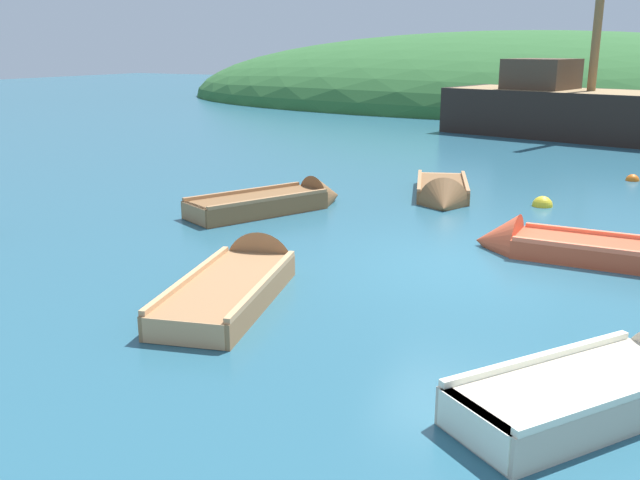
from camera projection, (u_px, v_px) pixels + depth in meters
name	position (u px, v px, depth m)	size (l,w,h in m)	color
ground_plane	(465.00, 265.00, 10.74)	(120.00, 120.00, 0.00)	#285B70
shore_hill	(517.00, 102.00, 42.58)	(44.16, 25.44, 8.35)	#2D602D
rowboat_far	(242.00, 283.00, 9.64)	(1.90, 3.60, 1.04)	#9E7047
rowboat_portside	(442.00, 195.00, 15.42)	(2.05, 3.33, 1.05)	brown
rowboat_center	(567.00, 251.00, 11.17)	(3.42, 1.08, 1.02)	#C64C2D
rowboat_outer_left	(609.00, 393.00, 6.52)	(2.49, 3.02, 0.93)	beige
rowboat_near_dock	(279.00, 204.00, 14.37)	(2.39, 3.61, 0.99)	brown
buoy_orange	(632.00, 181.00, 17.53)	(0.33, 0.33, 0.33)	orange
buoy_yellow	(542.00, 206.00, 14.73)	(0.43, 0.43, 0.43)	yellow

